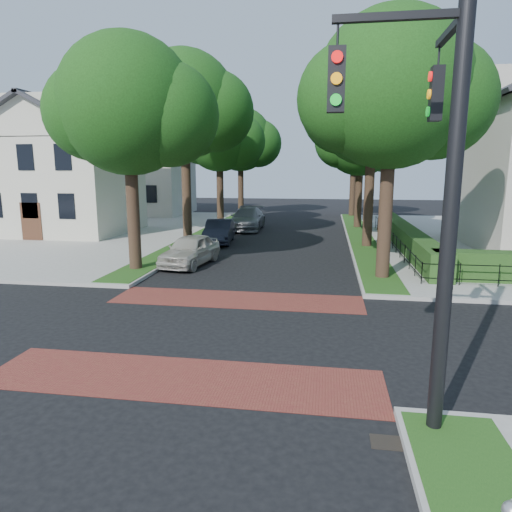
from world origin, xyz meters
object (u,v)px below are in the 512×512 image
at_px(parked_car_front, 190,250).
at_px(parked_car_middle, 219,231).
at_px(parked_car_rear, 247,219).
at_px(traffic_signal, 438,166).

bearing_deg(parked_car_front, parked_car_middle, 99.07).
distance_m(parked_car_front, parked_car_middle, 6.78).
bearing_deg(parked_car_rear, traffic_signal, -74.85).
bearing_deg(parked_car_rear, parked_car_middle, -96.63).
bearing_deg(traffic_signal, parked_car_front, 122.27).
xyz_separation_m(parked_car_middle, parked_car_rear, (0.63, 6.69, 0.10)).
xyz_separation_m(traffic_signal, parked_car_rear, (-7.86, 26.65, -3.87)).
distance_m(parked_car_front, parked_car_rear, 13.47).
height_order(parked_car_front, parked_car_rear, parked_car_rear).
bearing_deg(parked_car_front, traffic_signal, -49.97).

